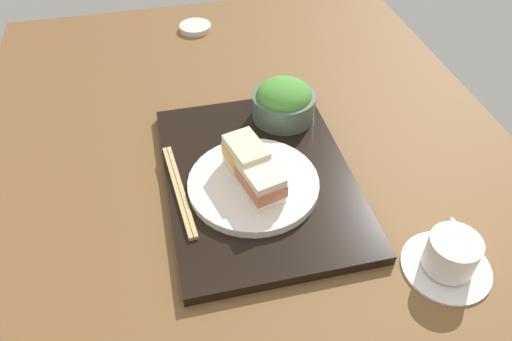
% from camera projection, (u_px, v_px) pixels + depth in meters
% --- Properties ---
extents(ground_plane, '(1.40, 1.00, 0.03)m').
position_uv_depth(ground_plane, '(258.00, 184.00, 0.87)').
color(ground_plane, brown).
extents(serving_tray, '(0.43, 0.31, 0.02)m').
position_uv_depth(serving_tray, '(257.00, 178.00, 0.85)').
color(serving_tray, black).
rests_on(serving_tray, ground_plane).
extents(sandwich_plate, '(0.22, 0.22, 0.01)m').
position_uv_depth(sandwich_plate, '(253.00, 184.00, 0.82)').
color(sandwich_plate, white).
rests_on(sandwich_plate, serving_tray).
extents(sandwich_near, '(0.09, 0.07, 0.06)m').
position_uv_depth(sandwich_near, '(246.00, 158.00, 0.81)').
color(sandwich_near, beige).
rests_on(sandwich_near, sandwich_plate).
extents(sandwich_far, '(0.09, 0.07, 0.05)m').
position_uv_depth(sandwich_far, '(261.00, 181.00, 0.78)').
color(sandwich_far, '#EFE5C1').
rests_on(sandwich_far, sandwich_plate).
extents(salad_bowl, '(0.12, 0.12, 0.08)m').
position_uv_depth(salad_bowl, '(284.00, 101.00, 0.93)').
color(salad_bowl, '#4C6051').
rests_on(salad_bowl, serving_tray).
extents(chopsticks_pair, '(0.22, 0.03, 0.01)m').
position_uv_depth(chopsticks_pair, '(179.00, 190.00, 0.81)').
color(chopsticks_pair, tan).
rests_on(chopsticks_pair, serving_tray).
extents(coffee_cup, '(0.13, 0.13, 0.06)m').
position_uv_depth(coffee_cup, '(450.00, 256.00, 0.71)').
color(coffee_cup, white).
rests_on(coffee_cup, ground_plane).
extents(small_sauce_dish, '(0.08, 0.08, 0.01)m').
position_uv_depth(small_sauce_dish, '(195.00, 27.00, 1.24)').
color(small_sauce_dish, silver).
rests_on(small_sauce_dish, ground_plane).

